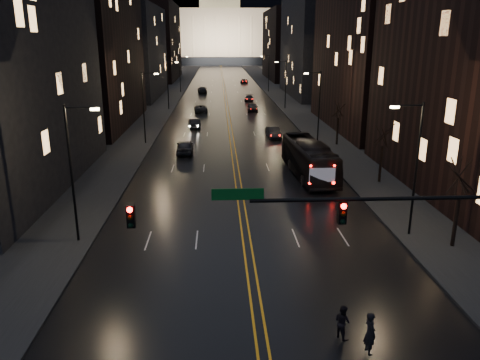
{
  "coord_description": "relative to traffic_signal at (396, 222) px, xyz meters",
  "views": [
    {
      "loc": [
        -1.78,
        -18.58,
        12.73
      ],
      "look_at": [
        -0.35,
        11.53,
        3.64
      ],
      "focal_mm": 35.0,
      "sensor_mm": 36.0,
      "label": 1
    }
  ],
  "objects": [
    {
      "name": "streetlamp_left_dist",
      "position": [
        -16.72,
        100.0,
        -0.02
      ],
      "size": [
        2.13,
        0.25,
        9.0
      ],
      "color": "black",
      "rests_on": "ground"
    },
    {
      "name": "sidewalk_right",
      "position": [
        8.09,
        130.0,
        -5.02
      ],
      "size": [
        8.0,
        320.0,
        0.16
      ],
      "primitive_type": "cube",
      "color": "black",
      "rests_on": "ground"
    },
    {
      "name": "building_left_mid",
      "position": [
        -26.91,
        54.0,
        8.9
      ],
      "size": [
        12.0,
        30.0,
        28.0
      ],
      "primitive_type": "cube",
      "color": "black",
      "rests_on": "ground"
    },
    {
      "name": "pedestrian_a",
      "position": [
        -1.46,
        -2.0,
        -4.14
      ],
      "size": [
        0.59,
        0.78,
        1.92
      ],
      "primitive_type": "imported",
      "rotation": [
        0.0,
        0.0,
        1.76
      ],
      "color": "black",
      "rests_on": "ground"
    },
    {
      "name": "tree_right_near",
      "position": [
        7.09,
        8.0,
        -0.58
      ],
      "size": [
        2.4,
        2.4,
        6.65
      ],
      "color": "black",
      "rests_on": "ground"
    },
    {
      "name": "receding_car_b",
      "position": [
        -1.31,
        66.76,
        -4.3
      ],
      "size": [
        2.14,
        4.83,
        1.62
      ],
      "primitive_type": "imported",
      "rotation": [
        0.0,
        0.0,
        -0.05
      ],
      "color": "black",
      "rests_on": "ground"
    },
    {
      "name": "oncoming_car_c",
      "position": [
        -10.78,
        66.76,
        -4.42
      ],
      "size": [
        2.63,
        5.06,
        1.36
      ],
      "primitive_type": "imported",
      "rotation": [
        0.0,
        0.0,
        3.22
      ],
      "color": "black",
      "rests_on": "ground"
    },
    {
      "name": "road",
      "position": [
        -5.91,
        130.0,
        -5.09
      ],
      "size": [
        20.0,
        320.0,
        0.02
      ],
      "primitive_type": "cube",
      "color": "black",
      "rests_on": "ground"
    },
    {
      "name": "streetlamp_right_near",
      "position": [
        4.91,
        10.0,
        -0.02
      ],
      "size": [
        2.13,
        0.25,
        9.0
      ],
      "color": "black",
      "rests_on": "ground"
    },
    {
      "name": "streetlamp_right_far",
      "position": [
        4.91,
        70.0,
        -0.02
      ],
      "size": [
        2.13,
        0.25,
        9.0
      ],
      "color": "black",
      "rests_on": "ground"
    },
    {
      "name": "streetlamp_left_far",
      "position": [
        -16.72,
        70.0,
        -0.02
      ],
      "size": [
        2.13,
        0.25,
        9.0
      ],
      "color": "black",
      "rests_on": "ground"
    },
    {
      "name": "receding_car_d",
      "position": [
        0.41,
        125.16,
        -4.48
      ],
      "size": [
        2.55,
        4.69,
        1.25
      ],
      "primitive_type": "imported",
      "rotation": [
        0.0,
        0.0,
        -0.11
      ],
      "color": "black",
      "rests_on": "ground"
    },
    {
      "name": "streetlamp_left_mid",
      "position": [
        -16.72,
        40.0,
        -0.02
      ],
      "size": [
        2.13,
        0.25,
        9.0
      ],
      "color": "black",
      "rests_on": "ground"
    },
    {
      "name": "sidewalk_left",
      "position": [
        -19.91,
        130.0,
        -5.02
      ],
      "size": [
        8.0,
        320.0,
        0.16
      ],
      "primitive_type": "cube",
      "color": "black",
      "rests_on": "ground"
    },
    {
      "name": "building_left_dist",
      "position": [
        -26.91,
        140.0,
        6.9
      ],
      "size": [
        12.0,
        40.0,
        24.0
      ],
      "primitive_type": "cube",
      "color": "black",
      "rests_on": "ground"
    },
    {
      "name": "center_line",
      "position": [
        -5.91,
        130.0,
        -5.08
      ],
      "size": [
        0.62,
        320.0,
        0.01
      ],
      "primitive_type": "cube",
      "color": "orange",
      "rests_on": "road"
    },
    {
      "name": "tree_right_mid",
      "position": [
        7.09,
        22.0,
        -0.58
      ],
      "size": [
        2.4,
        2.4,
        6.65
      ],
      "color": "black",
      "rests_on": "ground"
    },
    {
      "name": "oncoming_car_a",
      "position": [
        -11.57,
        34.58,
        -4.29
      ],
      "size": [
        2.09,
        4.83,
        1.62
      ],
      "primitive_type": "imported",
      "rotation": [
        0.0,
        0.0,
        3.18
      ],
      "color": "black",
      "rests_on": "ground"
    },
    {
      "name": "oncoming_car_d",
      "position": [
        -11.45,
        98.77,
        -4.34
      ],
      "size": [
        2.6,
        5.45,
        1.53
      ],
      "primitive_type": "imported",
      "rotation": [
        0.0,
        0.0,
        3.23
      ],
      "color": "black",
      "rests_on": "ground"
    },
    {
      "name": "building_left_far",
      "position": [
        -26.91,
        92.0,
        4.9
      ],
      "size": [
        12.0,
        34.0,
        20.0
      ],
      "primitive_type": "cube",
      "color": "black",
      "rests_on": "ground"
    },
    {
      "name": "pedestrian_b",
      "position": [
        -2.32,
        -0.88,
        -4.31
      ],
      "size": [
        0.77,
        0.88,
        1.59
      ],
      "primitive_type": "imported",
      "rotation": [
        0.0,
        0.0,
        2.13
      ],
      "color": "black",
      "rests_on": "ground"
    },
    {
      "name": "oncoming_car_b",
      "position": [
        -11.21,
        50.7,
        -4.38
      ],
      "size": [
        2.08,
        4.54,
        1.44
      ],
      "primitive_type": "imported",
      "rotation": [
        0.0,
        0.0,
        3.27
      ],
      "color": "black",
      "rests_on": "ground"
    },
    {
      "name": "ground",
      "position": [
        -5.91,
        0.0,
        -5.1
      ],
      "size": [
        900.0,
        900.0,
        0.0
      ],
      "primitive_type": "plane",
      "color": "black",
      "rests_on": "ground"
    },
    {
      "name": "streetlamp_right_mid",
      "position": [
        4.91,
        40.0,
        -0.02
      ],
      "size": [
        2.13,
        0.25,
        9.0
      ],
      "color": "black",
      "rests_on": "ground"
    },
    {
      "name": "streetlamp_right_dist",
      "position": [
        4.91,
        100.0,
        -0.02
      ],
      "size": [
        2.13,
        0.25,
        9.0
      ],
      "color": "black",
      "rests_on": "ground"
    },
    {
      "name": "tree_right_far",
      "position": [
        7.09,
        38.0,
        -0.58
      ],
      "size": [
        2.4,
        2.4,
        6.65
      ],
      "color": "black",
      "rests_on": "ground"
    },
    {
      "name": "receding_car_c",
      "position": [
        -0.99,
        81.69,
        -4.46
      ],
      "size": [
        2.28,
        4.61,
        1.29
      ],
      "primitive_type": "imported",
      "rotation": [
        0.0,
        0.0,
        -0.11
      ],
      "color": "black",
      "rests_on": "ground"
    },
    {
      "name": "building_right_mid",
      "position": [
        15.09,
        92.0,
        7.9
      ],
      "size": [
        12.0,
        34.0,
        26.0
      ],
      "primitive_type": "cube",
      "color": "black",
      "rests_on": "ground"
    },
    {
      "name": "streetlamp_left_near",
      "position": [
        -16.72,
        10.0,
        -0.02
      ],
      "size": [
        2.13,
        0.25,
        9.0
      ],
      "color": "black",
      "rests_on": "ground"
    },
    {
      "name": "capitol",
      "position": [
        -5.91,
        250.0,
        12.05
      ],
      "size": [
        90.0,
        50.0,
        58.5
      ],
      "color": "black",
      "rests_on": "ground"
    },
    {
      "name": "bus",
      "position": [
        1.01,
        24.77,
        -3.4
      ],
      "size": [
        3.64,
        12.37,
        3.4
      ],
      "primitive_type": "imported",
      "rotation": [
        0.0,
        0.0,
        0.06
      ],
      "color": "black",
      "rests_on": "ground"
    },
    {
      "name": "receding_car_a",
      "position": [
        -0.26,
        43.01,
        -4.37
      ],
      "size": [
        1.8,
        4.55,
        1.47
      ],
      "primitive_type": "imported",
      "rotation": [
        0.0,
        0.0,
        0.05
      ],
      "color": "black",
      "rests_on": "ground"
    },
    {
      "name": "traffic_signal",
      "position": [
        0.0,
        0.0,
        0.0
      ],
      "size": [
        17.29,
        0.45,
        7.0
      ],
      "color": "black",
      "rests_on": "ground"
    },
    {
      "name": "building_right_dist",
      "position": [
        15.09,
        140.0,
        5.9
      ],
      "size": [
        12.0,
        40.0,
        22.0
      ],
      "primitive_type": "cube",
      "color": "black",
      "rests_on": "ground"
    }
  ]
}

